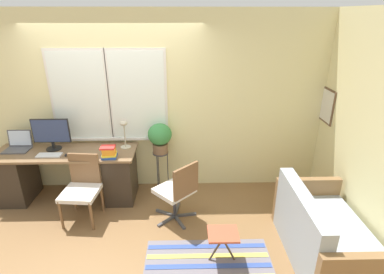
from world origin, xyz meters
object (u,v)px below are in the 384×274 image
Objects in this scene: laptop at (18,146)px; mouse at (66,155)px; monitor at (51,133)px; desk_lamp at (124,130)px; plant_stand at (161,158)px; potted_plant at (160,136)px; office_chair_swivel at (178,190)px; folding_stool at (223,236)px; desk_chair_wooden at (82,187)px; keyboard at (49,155)px; book_stack at (109,152)px; couch_loveseat at (323,236)px.

mouse is at bearing -17.77° from laptop.
desk_lamp is at bearing 1.95° from monitor.
plant_stand is 1.45× the size of potted_plant.
office_chair_swivel reaches higher than folding_stool.
folding_stool is (1.80, -0.85, -0.13)m from desk_chair_wooden.
keyboard is 0.51× the size of plant_stand.
laptop is at bearing 167.69° from book_stack.
book_stack is at bearing -5.04° from mouse.
laptop reaches higher than office_chair_swivel.
book_stack is 0.83m from plant_stand.
laptop is at bearing -177.45° from plant_stand.
folding_stool is at bearing -48.11° from desk_lamp.
mouse is at bearing -165.10° from plant_stand.
desk_chair_wooden is at bearing -146.99° from plant_stand.
potted_plant is (1.52, 0.32, 0.14)m from keyboard.
mouse is (0.24, -0.02, 0.01)m from keyboard.
keyboard is 0.38× the size of desk_chair_wooden.
laptop is at bearing 156.77° from desk_chair_wooden.
mouse is at bearing 135.72° from desk_chair_wooden.
monitor reaches higher than keyboard.
laptop is 5.25× the size of mouse.
laptop is 1.25m from desk_chair_wooden.
potted_plant is (1.01, 0.66, 0.45)m from desk_chair_wooden.
office_chair_swivel is 0.93m from potted_plant.
book_stack is 0.33× the size of plant_stand.
desk_lamp is 2.92m from couch_loveseat.
book_stack is at bearing -4.92° from keyboard.
potted_plant is (0.00, 0.00, 0.35)m from plant_stand.
book_stack is at bearing -149.45° from potted_plant.
desk_lamp is at bearing 14.29° from keyboard.
keyboard is at bearing -168.08° from plant_stand.
mouse is (0.26, -0.24, -0.23)m from monitor.
desk_lamp is at bearing 54.73° from desk_chair_wooden.
folding_stool is at bearing -62.38° from potted_plant.
desk_lamp reaches higher than plant_stand.
mouse reaches higher than plant_stand.
plant_stand is at bearing 30.55° from book_stack.
book_stack reaches higher than plant_stand.
office_chair_swivel is 1.33× the size of plant_stand.
book_stack is (1.39, -0.30, 0.02)m from laptop.
office_chair_swivel is 0.81m from plant_stand.
laptop is 0.55m from monitor.
book_stack reaches higher than keyboard.
laptop is 0.83× the size of desk_lamp.
desk_chair_wooden is 1.99m from folding_stool.
desk_lamp is 1.20m from office_chair_swivel.
plant_stand is at bearing 52.79° from couch_loveseat.
monitor is 2.01m from office_chair_swivel.
book_stack is at bearing -12.31° from laptop.
book_stack is 0.58m from desk_chair_wooden.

